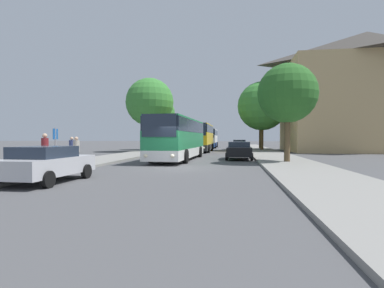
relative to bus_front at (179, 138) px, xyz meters
name	(u,v)px	position (x,y,z in m)	size (l,w,h in m)	color
ground_plane	(177,168)	(1.18, -6.82, -1.78)	(300.00, 300.00, 0.00)	#4C4C4F
sidewalk_left	(67,165)	(-5.82, -6.82, -1.70)	(4.00, 120.00, 0.15)	gray
sidewalk_right	(301,169)	(8.18, -6.82, -1.70)	(4.00, 120.00, 0.15)	gray
building_right_background	(367,92)	(21.66, 17.87, 6.05)	(19.98, 13.12, 15.65)	tan
bus_front	(179,138)	(0.00, 0.00, 0.00)	(3.04, 11.90, 3.32)	silver
bus_middle	(201,137)	(0.23, 14.69, 0.10)	(2.82, 10.61, 3.53)	#2D2D2D
bus_rear	(210,138)	(0.09, 30.41, 0.01)	(2.86, 11.53, 3.34)	#2D519E
parked_car_left_curb	(46,163)	(-3.00, -13.04, -1.01)	(2.24, 4.31, 1.45)	#B7B7BC
parked_car_right_near	(239,150)	(4.92, 1.05, -1.00)	(2.21, 4.61, 1.46)	black
parked_car_right_far	(240,145)	(5.30, 19.46, -0.99)	(2.27, 4.57, 1.51)	slate
bus_stop_sign	(55,142)	(-5.51, -8.47, -0.25)	(0.08, 0.45, 2.21)	gray
pedestrian_waiting_near	(72,150)	(-6.13, -5.66, -0.77)	(0.36, 0.36, 1.71)	#23232D
pedestrian_waiting_far	(76,151)	(-4.55, -7.94, -0.77)	(0.36, 0.36, 1.71)	#23232D
pedestrian_walking_back	(45,151)	(-5.42, -9.55, -0.67)	(0.36, 0.36, 1.88)	#23232D
tree_left_near	(159,113)	(-6.73, 19.92, 3.73)	(4.85, 4.85, 7.80)	#513D23
tree_left_far	(150,102)	(-6.21, 13.15, 4.59)	(6.10, 6.10, 9.28)	#47331E
tree_right_near	(262,106)	(8.35, 18.22, 4.42)	(6.73, 6.73, 9.42)	#513D23
tree_right_mid	(260,113)	(8.55, 23.29, 3.89)	(4.54, 4.54, 7.82)	#513D23
tree_right_far	(287,94)	(8.14, -2.64, 3.08)	(4.10, 4.10, 6.78)	brown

